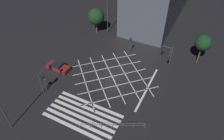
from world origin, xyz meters
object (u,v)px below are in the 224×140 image
traffic_light_ne_cross (170,55)px  street_tree_near (96,17)px  traffic_light_ne_main (166,51)px  traffic_light_sw_main (44,80)px  street_lamp_east (107,8)px  traffic_light_sw_cross (46,74)px  traffic_light_median_north (130,43)px  waiting_car (58,67)px  street_tree_far (203,43)px

traffic_light_ne_cross → street_tree_near: size_ratio=0.65×
traffic_light_ne_main → traffic_light_sw_main: traffic_light_ne_main is taller
traffic_light_ne_main → street_tree_near: size_ratio=0.63×
traffic_light_ne_main → street_lamp_east: street_lamp_east is taller
traffic_light_sw_cross → street_tree_near: size_ratio=0.70×
traffic_light_sw_main → street_lamp_east: bearing=89.7°
traffic_light_sw_cross → traffic_light_median_north: 16.45m
traffic_light_ne_cross → street_tree_near: bearing=-106.2°
street_tree_near → waiting_car: street_tree_near is taller
traffic_light_ne_main → traffic_light_ne_cross: traffic_light_ne_cross is taller
street_lamp_east → street_tree_far: (19.93, -2.08, -1.60)m
street_lamp_east → waiting_car: (-1.80, -15.44, -5.28)m
street_lamp_east → street_tree_near: bearing=-158.5°
traffic_light_sw_main → street_tree_near: (-2.20, 19.53, 1.55)m
traffic_light_ne_cross → waiting_car: (-17.26, -9.35, -2.13)m
street_tree_far → street_lamp_east: bearing=174.1°
traffic_light_sw_cross → traffic_light_ne_cross: size_ratio=1.07×
traffic_light_ne_main → traffic_light_sw_main: (-14.50, -15.49, -0.30)m
traffic_light_ne_cross → waiting_car: traffic_light_ne_cross is taller
traffic_light_ne_cross → traffic_light_ne_main: bearing=-136.5°
street_lamp_east → traffic_light_ne_cross: bearing=-21.5°
traffic_light_ne_cross → street_lamp_east: (-15.46, 6.08, 3.14)m
traffic_light_ne_cross → street_tree_near: street_tree_near is taller
traffic_light_ne_cross → street_lamp_east: street_lamp_east is taller
traffic_light_ne_cross → street_tree_far: street_tree_far is taller
traffic_light_sw_cross → street_tree_near: street_tree_near is taller
traffic_light_ne_main → traffic_light_sw_cross: size_ratio=0.91×
traffic_light_sw_cross → traffic_light_ne_main: bearing=-44.8°
traffic_light_median_north → street_lamp_east: street_lamp_east is taller
waiting_car → street_lamp_east: bearing=83.3°
traffic_light_median_north → traffic_light_sw_main: bearing=-27.0°
street_tree_near → street_tree_far: street_tree_far is taller
traffic_light_sw_main → waiting_car: bearing=108.6°
traffic_light_median_north → street_tree_near: 10.93m
traffic_light_ne_main → traffic_light_sw_cross: 20.71m
traffic_light_ne_main → street_tree_near: street_tree_near is taller
traffic_light_sw_main → street_tree_far: size_ratio=0.56×
traffic_light_sw_cross → traffic_light_sw_main: 1.01m
traffic_light_median_north → traffic_light_sw_cross: bearing=-28.5°
street_lamp_east → waiting_car: street_lamp_east is taller
traffic_light_sw_cross → traffic_light_sw_main: size_ratio=1.23×
waiting_car → traffic_light_sw_main: bearing=-71.4°
street_lamp_east → street_tree_near: size_ratio=1.43×
traffic_light_ne_main → traffic_light_sw_cross: traffic_light_sw_cross is taller
street_tree_near → traffic_light_sw_cross: bearing=-83.6°
traffic_light_sw_cross → street_tree_far: bearing=-48.9°
traffic_light_ne_main → traffic_light_ne_cross: size_ratio=0.97×
traffic_light_median_north → street_tree_far: bearing=104.3°
traffic_light_sw_cross → street_tree_far: size_ratio=0.69×
traffic_light_ne_cross → waiting_car: size_ratio=0.88×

